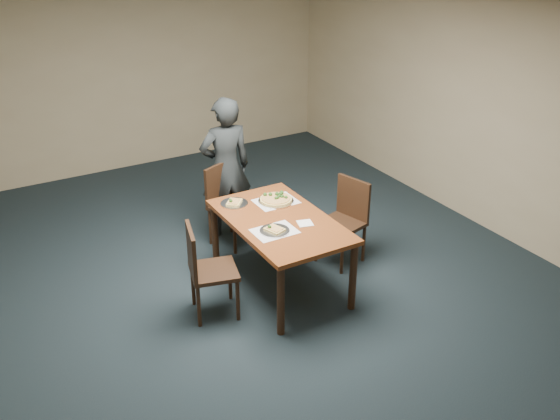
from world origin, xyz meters
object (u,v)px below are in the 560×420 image
dining_table (280,228)px  slice_plate_far (234,203)px  pizza_pan (276,199)px  slice_plate_near (274,230)px  chair_right (346,216)px  chair_far (227,200)px  chair_left (205,266)px  diner (226,168)px

dining_table → slice_plate_far: (-0.23, 0.53, 0.10)m
pizza_pan → slice_plate_near: 0.65m
chair_right → pizza_pan: size_ratio=2.51×
chair_right → slice_plate_near: chair_right is taller
chair_far → pizza_pan: chair_far is taller
chair_left → diner: bearing=-18.1°
chair_left → chair_far: bearing=-19.1°
chair_right → diner: size_ratio=0.56×
dining_table → slice_plate_near: (-0.17, -0.18, 0.11)m
slice_plate_near → pizza_pan: bearing=58.9°
chair_left → pizza_pan: chair_left is taller
chair_right → slice_plate_far: size_ratio=3.25×
slice_plate_far → dining_table: bearing=-66.4°
dining_table → diner: bearing=88.1°
dining_table → chair_far: 1.12m
diner → pizza_pan: size_ratio=4.49×
chair_right → dining_table: bearing=-97.8°
dining_table → slice_plate_near: slice_plate_near is taller
dining_table → slice_plate_far: bearing=113.6°
chair_left → slice_plate_near: size_ratio=3.25×
pizza_pan → chair_left: bearing=-156.0°
chair_right → slice_plate_near: (-1.03, -0.29, 0.25)m
chair_left → slice_plate_far: bearing=-30.3°
chair_right → slice_plate_near: bearing=-89.1°
chair_far → chair_right: bearing=-70.8°
diner → slice_plate_near: size_ratio=5.82×
chair_far → chair_left: (-0.79, -1.18, 0.00)m
chair_left → pizza_pan: (1.00, 0.45, 0.26)m
diner → slice_plate_far: diner is taller
chair_far → diner: 0.36m
diner → chair_far: bearing=69.7°
dining_table → slice_plate_near: bearing=-132.1°
chair_left → dining_table: bearing=-70.3°
chair_far → slice_plate_near: size_ratio=3.25×
chair_far → slice_plate_near: (-0.12, -1.29, 0.25)m
diner → pizza_pan: diner is taller
chair_right → chair_left: bearing=-98.7°
diner → pizza_pan: (0.12, -0.93, -0.04)m
diner → slice_plate_near: bearing=87.4°
pizza_pan → slice_plate_near: pizza_pan is taller
chair_far → pizza_pan: 0.81m
pizza_pan → slice_plate_near: size_ratio=1.29×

